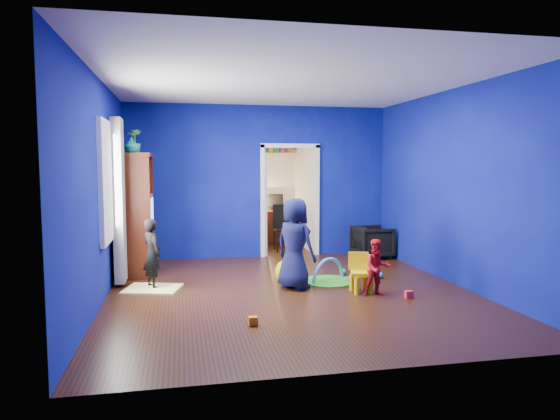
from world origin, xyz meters
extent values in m
cube|color=black|center=(0.00, 0.00, 0.00)|extent=(5.00, 5.50, 0.01)
cube|color=white|center=(0.00, 0.00, 2.90)|extent=(5.00, 5.50, 0.01)
cube|color=#0A0D7B|center=(0.00, 2.75, 1.45)|extent=(5.00, 0.02, 2.90)
cube|color=#0A0D7B|center=(0.00, -2.75, 1.45)|extent=(5.00, 0.02, 2.90)
cube|color=#0A0D7B|center=(-2.50, 0.00, 1.45)|extent=(0.02, 5.50, 2.90)
cube|color=#0A0D7B|center=(2.50, 0.00, 1.45)|extent=(0.02, 5.50, 2.90)
imported|color=black|center=(2.10, 2.20, 0.31)|extent=(0.71, 0.69, 0.61)
imported|color=black|center=(-1.90, 0.60, 0.51)|extent=(0.39, 0.44, 1.01)
imported|color=#0E1635|center=(0.11, 0.18, 0.65)|extent=(0.72, 0.76, 1.31)
imported|color=red|center=(1.11, -0.42, 0.39)|extent=(0.38, 0.30, 0.77)
imported|color=#0D576D|center=(-2.22, 1.39, 2.08)|extent=(0.27, 0.27, 0.24)
imported|color=#3C8E33|center=(-2.22, 1.91, 2.16)|extent=(0.27, 0.27, 0.41)
cube|color=#3D140A|center=(-2.22, 1.69, 0.98)|extent=(0.58, 1.14, 1.96)
cube|color=silver|center=(-2.18, 1.69, 1.02)|extent=(0.46, 0.70, 0.54)
cube|color=#F2E07A|center=(-1.90, 0.50, 0.01)|extent=(0.88, 0.77, 0.03)
sphere|color=yellow|center=(0.06, 0.43, 0.19)|extent=(0.38, 0.38, 0.38)
cube|color=yellow|center=(0.96, -0.22, 0.25)|extent=(0.35, 0.35, 0.50)
cylinder|color=green|center=(0.70, 0.47, 0.01)|extent=(0.79, 0.79, 0.02)
torus|color=#3F8CD8|center=(0.70, 0.47, 0.02)|extent=(0.63, 0.43, 0.72)
cube|color=white|center=(-2.48, 0.35, 1.55)|extent=(0.03, 0.95, 1.55)
cube|color=slate|center=(-2.37, 0.90, 1.25)|extent=(0.14, 0.42, 2.40)
cube|color=white|center=(0.60, 2.75, 1.05)|extent=(1.16, 0.10, 2.10)
cube|color=#3D140A|center=(0.60, 4.26, 0.38)|extent=(0.88, 0.44, 0.75)
cube|color=black|center=(0.60, 4.38, 0.95)|extent=(0.40, 0.05, 0.32)
sphere|color=#FFD88C|center=(0.32, 4.32, 0.93)|extent=(0.14, 0.14, 0.14)
cube|color=black|center=(0.60, 3.30, 0.46)|extent=(0.40, 0.40, 0.92)
cube|color=white|center=(0.60, 4.37, 2.02)|extent=(0.88, 0.24, 0.04)
cube|color=red|center=(1.49, -0.62, 0.05)|extent=(0.10, 0.08, 0.10)
sphere|color=blue|center=(1.56, 0.54, 0.06)|extent=(0.11, 0.11, 0.11)
cube|color=orange|center=(-0.72, -1.34, 0.05)|extent=(0.10, 0.08, 0.10)
sphere|color=green|center=(1.07, 0.88, 0.06)|extent=(0.11, 0.11, 0.11)
cube|color=#D650CC|center=(1.01, 0.31, 0.05)|extent=(0.10, 0.08, 0.10)
camera|label=1|loc=(-1.49, -6.69, 1.78)|focal=32.00mm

